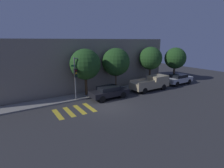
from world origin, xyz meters
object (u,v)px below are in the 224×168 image
Objects in this scene: pickup_truck at (151,83)px; sedan_middle at (178,79)px; tree_far_end at (151,58)px; tree_near_corner at (85,64)px; traffic_light_pole at (79,71)px; tree_behind_truck at (175,58)px; tree_midblock at (116,62)px; sedan_near_corner at (109,92)px.

sedan_middle is (5.52, 0.00, -0.12)m from pickup_truck.
tree_far_end reaches higher than sedan_middle.
tree_near_corner is 10.09m from tree_far_end.
traffic_light_pole is at bearing -139.87° from tree_near_corner.
tree_near_corner is 1.00× the size of tree_far_end.
pickup_truck is (9.39, -1.27, -2.29)m from traffic_light_pole.
tree_behind_truck reaches higher than traffic_light_pole.
tree_behind_truck is (11.35, 0.00, -0.15)m from tree_midblock.
sedan_middle is at bearing 0.00° from pickup_truck.
tree_midblock is 11.35m from tree_behind_truck.
tree_far_end reaches higher than tree_midblock.
sedan_middle is 5.24m from tree_far_end.
traffic_light_pole reaches higher than sedan_middle.
sedan_middle is 14.22m from tree_near_corner.
pickup_truck is at bearing -7.68° from traffic_light_pole.
pickup_truck is 5.52m from sedan_middle.
tree_midblock is at bearing 180.00° from tree_far_end.
sedan_near_corner is 0.79× the size of tree_midblock.
tree_near_corner is (-1.72, 2.25, 2.93)m from sedan_near_corner.
sedan_middle reaches higher than sedan_near_corner.
sedan_near_corner is at bearing -52.67° from tree_near_corner.
sedan_middle is 0.81× the size of tree_midblock.
tree_midblock is 1.00× the size of tree_far_end.
traffic_light_pole is 0.89× the size of tree_behind_truck.
tree_far_end is (1.87, 2.25, 2.89)m from pickup_truck.
tree_near_corner is at bearing -180.00° from tree_behind_truck.
tree_midblock reaches higher than pickup_truck.
sedan_near_corner is 12.03m from sedan_middle.
tree_far_end is 1.04× the size of tree_behind_truck.
tree_far_end is at bearing -180.00° from tree_behind_truck.
tree_behind_truck reaches higher than pickup_truck.
traffic_light_pole reaches higher than pickup_truck.
tree_near_corner and tree_far_end have the same top height.
tree_far_end is at bearing 0.00° from tree_near_corner.
tree_behind_truck is at bearing 17.17° from pickup_truck.
traffic_light_pole is 0.87× the size of pickup_truck.
pickup_truck is at bearing 0.00° from sedan_near_corner.
tree_far_end is (10.09, 0.00, 0.12)m from tree_near_corner.
sedan_middle is 0.85× the size of tree_behind_truck.
tree_far_end is (11.25, 0.98, 0.60)m from traffic_light_pole.
pickup_truck is 4.11m from tree_far_end.
tree_far_end is (5.93, 0.00, 0.12)m from tree_midblock.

